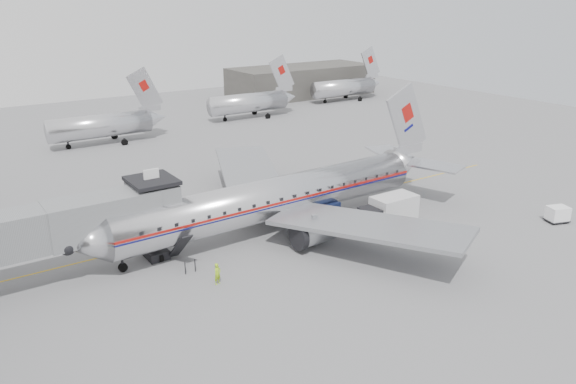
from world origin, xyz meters
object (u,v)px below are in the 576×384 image
Objects in this scene: service_van at (387,211)px; baggage_cart_navy at (326,211)px; airliner at (281,197)px; ramp_worker at (217,274)px; baggage_cart_white at (558,214)px.

service_van is 2.31× the size of baggage_cart_navy.
airliner is 22.95× the size of ramp_worker.
baggage_cart_white is at bearing -32.62° from airliner.
ramp_worker is at bearing -173.40° from baggage_cart_white.
service_van is 17.54m from ramp_worker.
service_van is 5.51m from baggage_cart_navy.
baggage_cart_navy is (-3.76, 4.00, -0.49)m from service_van.
ramp_worker is at bearing -148.72° from airliner.
airliner is 11.42m from ramp_worker.
ramp_worker is (-17.50, -1.07, -0.63)m from service_van.
baggage_cart_white is 1.40× the size of ramp_worker.
service_van is 15.74m from baggage_cart_white.
baggage_cart_white is 31.81m from ramp_worker.
service_van reaches higher than ramp_worker.
baggage_cart_white is (21.61, -13.02, -2.14)m from airliner.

